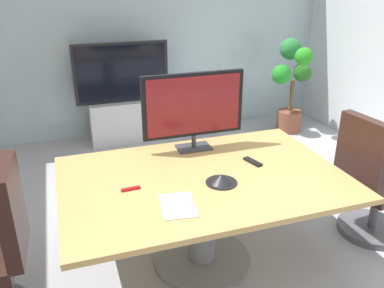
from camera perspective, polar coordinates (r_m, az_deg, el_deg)
name	(u,v)px	position (r m, az deg, el deg)	size (l,w,h in m)	color
ground_plane	(221,266)	(3.26, 4.11, -16.89)	(7.27, 7.27, 0.00)	#99999E
wall_back_glass_partition	(133,28)	(5.55, -8.39, 16.04)	(5.51, 0.10, 2.86)	#9EB2B7
conference_table	(203,196)	(2.97, 1.55, -7.46)	(2.01, 1.34, 0.75)	#B2894C
office_chair_right	(371,188)	(3.64, 24.07, -5.74)	(0.62, 0.60, 1.09)	#4C4C51
tv_monitor	(193,107)	(3.22, 0.21, 5.30)	(0.84, 0.18, 0.64)	#333338
wall_display_unit	(124,109)	(5.38, -9.65, 4.93)	(1.20, 0.36, 1.31)	#B7BABC
potted_plant	(292,82)	(5.73, 14.00, 8.51)	(0.58, 0.64, 1.28)	brown
conference_phone	(221,179)	(2.79, 4.21, -4.98)	(0.22, 0.22, 0.07)	black
remote_control	(253,162)	(3.12, 8.62, -2.50)	(0.05, 0.17, 0.02)	black
whiteboard_marker	(131,189)	(2.74, -8.72, -6.30)	(0.13, 0.02, 0.02)	red
paper_notepad	(178,205)	(2.54, -1.99, -8.73)	(0.21, 0.30, 0.01)	white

